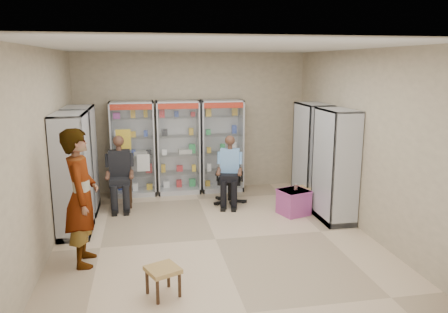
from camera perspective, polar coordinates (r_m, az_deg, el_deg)
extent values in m
plane|color=#C9AD8C|center=(7.14, -1.11, -10.76)|extent=(6.00, 6.00, 0.00)
cube|color=tan|center=(9.63, -4.11, 4.48)|extent=(5.00, 0.02, 3.00)
cube|color=tan|center=(3.87, 6.23, -7.22)|extent=(5.00, 0.02, 3.00)
cube|color=tan|center=(6.76, -22.55, 0.31)|extent=(0.02, 6.00, 3.00)
cube|color=tan|center=(7.52, 18.00, 1.76)|extent=(0.02, 6.00, 3.00)
cube|color=beige|center=(6.58, -1.22, 14.08)|extent=(5.00, 6.00, 0.02)
cube|color=#A3A6AA|center=(9.39, -11.78, 0.96)|extent=(0.90, 0.50, 2.00)
cube|color=#B9BCC1|center=(9.41, -5.99, 1.19)|extent=(0.90, 0.50, 2.00)
cube|color=#A9AAB0|center=(9.53, -0.29, 1.39)|extent=(0.90, 0.50, 2.00)
cube|color=#B4B7BC|center=(8.91, 11.39, 0.39)|extent=(0.90, 0.50, 2.00)
cube|color=#ADAFB4|center=(7.93, 14.34, -1.20)|extent=(0.90, 0.50, 2.00)
cube|color=silver|center=(8.55, -18.12, -0.47)|extent=(0.90, 0.50, 2.00)
cube|color=#ADB0B4|center=(7.49, -19.16, -2.27)|extent=(0.90, 0.50, 2.00)
cube|color=black|center=(8.81, -13.34, -3.39)|extent=(0.42, 0.42, 0.94)
cube|color=black|center=(8.75, 0.71, -2.87)|extent=(0.68, 0.68, 1.02)
cube|color=#AA4481|center=(8.28, 9.07, -5.91)|extent=(0.60, 0.59, 0.47)
cylinder|color=#520F07|center=(8.26, 9.36, -3.93)|extent=(0.07, 0.07, 0.10)
cube|color=#A77C46|center=(8.58, 10.26, -5.47)|extent=(0.53, 0.53, 0.42)
cube|color=#A07943|center=(5.55, -7.95, -15.86)|extent=(0.48, 0.48, 0.36)
imported|color=gray|center=(6.34, -18.14, -5.11)|extent=(0.48, 0.71, 1.93)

